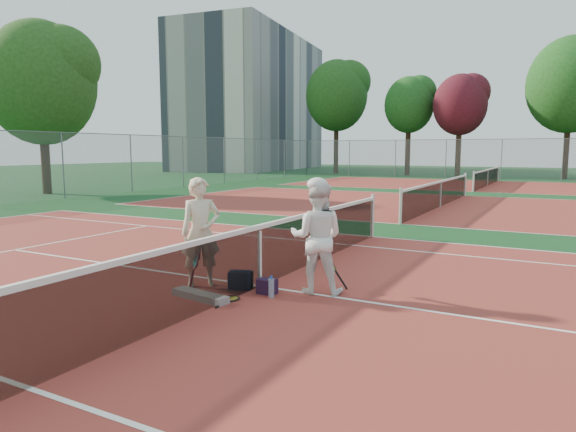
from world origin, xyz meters
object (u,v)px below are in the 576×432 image
at_px(racket_black_held, 331,273).
at_px(racket_spare, 231,299).
at_px(net_main, 260,256).
at_px(apartment_block, 253,104).
at_px(sports_bag_purple, 267,286).
at_px(player_b, 317,238).
at_px(sports_bag_navy, 241,280).
at_px(water_bottle, 271,288).
at_px(racket_red, 196,271).
at_px(player_a, 201,232).

bearing_deg(racket_black_held, racket_spare, 35.56).
height_order(net_main, apartment_block, apartment_block).
bearing_deg(apartment_block, sports_bag_purple, -57.41).
height_order(player_b, racket_black_held, player_b).
height_order(sports_bag_navy, water_bottle, water_bottle).
height_order(apartment_block, water_bottle, apartment_block).
height_order(apartment_block, racket_spare, apartment_block).
bearing_deg(player_b, racket_black_held, -125.71).
bearing_deg(racket_red, racket_spare, -72.03).
distance_m(racket_spare, sports_bag_navy, 0.63).
xyz_separation_m(racket_black_held, racket_spare, (-1.05, -1.28, -0.24)).
relative_size(sports_bag_navy, sports_bag_purple, 1.24).
relative_size(player_a, racket_black_held, 3.43).
distance_m(net_main, sports_bag_purple, 0.60).
distance_m(racket_red, racket_black_held, 2.17).
bearing_deg(player_a, sports_bag_navy, -35.22).
xyz_separation_m(net_main, racket_spare, (0.02, -0.84, -0.49)).
bearing_deg(player_b, sports_bag_purple, 17.09).
xyz_separation_m(player_b, water_bottle, (-0.47, -0.60, -0.72)).
height_order(net_main, racket_black_held, net_main).
xyz_separation_m(net_main, sports_bag_navy, (-0.20, -0.27, -0.37)).
bearing_deg(player_a, racket_black_held, -24.75).
height_order(sports_bag_navy, sports_bag_purple, sports_bag_navy).
height_order(player_a, racket_spare, player_a).
bearing_deg(racket_red, apartment_block, 64.91).
bearing_deg(sports_bag_navy, sports_bag_purple, -5.43).
bearing_deg(racket_spare, racket_black_held, -46.47).
xyz_separation_m(player_a, racket_spare, (0.87, -0.42, -0.87)).
xyz_separation_m(racket_red, racket_black_held, (1.90, 1.04, -0.04)).
xyz_separation_m(racket_spare, sports_bag_purple, (0.30, 0.53, 0.10)).
xyz_separation_m(racket_black_held, water_bottle, (-0.57, -0.92, -0.11)).
relative_size(player_b, sports_bag_navy, 4.85).
bearing_deg(water_bottle, racket_red, -174.78).
relative_size(net_main, sports_bag_navy, 30.69).
bearing_deg(water_bottle, racket_spare, -143.15).
height_order(apartment_block, racket_red, apartment_block).
distance_m(player_a, water_bottle, 1.54).
xyz_separation_m(racket_red, sports_bag_purple, (1.15, 0.29, -0.18)).
bearing_deg(racket_spare, sports_bag_purple, -36.99).
distance_m(racket_red, water_bottle, 1.34).
bearing_deg(sports_bag_purple, racket_spare, -120.01).
bearing_deg(apartment_block, racket_red, -58.65).
distance_m(net_main, water_bottle, 0.79).
relative_size(racket_black_held, water_bottle, 1.72).
bearing_deg(sports_bag_navy, racket_red, -151.68).
bearing_deg(sports_bag_purple, player_a, -174.80).
bearing_deg(sports_bag_navy, racket_black_held, 28.81).
distance_m(racket_black_held, sports_bag_purple, 1.07).
distance_m(apartment_block, sports_bag_navy, 52.79).
xyz_separation_m(sports_bag_navy, water_bottle, (0.70, -0.22, 0.01)).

